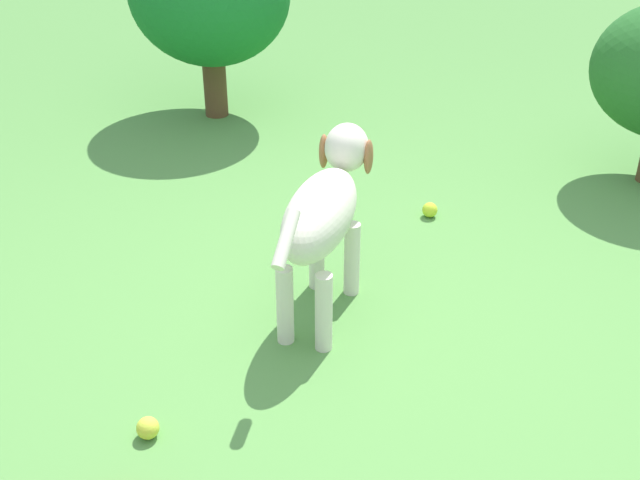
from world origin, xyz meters
The scene contains 4 objects.
ground centered at (0.00, 0.00, 0.00)m, with size 14.00×14.00×0.00m, color #548C42.
dog centered at (0.20, -0.04, 0.39)m, with size 0.42×0.83×0.60m.
tennis_ball_0 centered at (0.18, 0.79, 0.03)m, with size 0.07×0.07×0.07m, color #CAD63C.
tennis_ball_1 centered at (0.28, -0.85, 0.03)m, with size 0.07×0.07×0.07m, color #C1DA2D.
Camera 1 is at (-1.25, 1.75, 1.62)m, focal length 43.79 mm.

